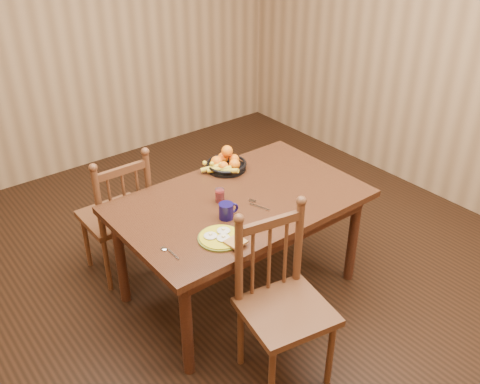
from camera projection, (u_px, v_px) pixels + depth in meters
room at (240, 112)px, 3.16m from camera, size 4.52×5.02×2.72m
dining_table at (240, 210)px, 3.51m from camera, size 1.60×1.00×0.75m
chair_far at (118, 216)px, 3.78m from camera, size 0.45×0.43×0.99m
chair_near at (282, 304)px, 2.97m from camera, size 0.54×0.53×1.03m
breakfast_plate at (221, 237)px, 3.07m from camera, size 0.26×0.29×0.04m
fork at (257, 205)px, 3.39m from camera, size 0.06×0.18×0.00m
spoon at (167, 250)px, 2.98m from camera, size 0.04×0.16×0.01m
coffee_mug at (227, 211)px, 3.24m from camera, size 0.13×0.09×0.10m
juice_glass at (220, 196)px, 3.41m from camera, size 0.06×0.06×0.09m
fruit_bowl at (226, 164)px, 3.79m from camera, size 0.32×0.32×0.17m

